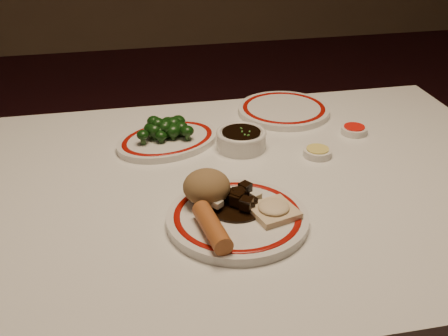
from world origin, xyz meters
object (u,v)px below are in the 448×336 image
(dining_table, at_px, (256,218))
(stirfry_heap, at_px, (237,201))
(main_plate, at_px, (237,218))
(broccoli_plate, at_px, (168,140))
(broccoli_pile, at_px, (166,128))
(fried_wonton, at_px, (274,210))
(rice_mound, at_px, (207,187))
(spring_roll, at_px, (212,227))
(soy_bowl, at_px, (241,140))

(dining_table, bearing_deg, stirfry_heap, -121.59)
(main_plate, bearing_deg, broccoli_plate, 103.75)
(broccoli_pile, bearing_deg, fried_wonton, -67.50)
(rice_mound, distance_m, broccoli_pile, 0.30)
(rice_mound, xyz_separation_m, spring_roll, (-0.01, -0.11, -0.02))
(rice_mound, height_order, fried_wonton, rice_mound)
(dining_table, xyz_separation_m, broccoli_plate, (-0.16, 0.21, 0.10))
(spring_roll, bearing_deg, dining_table, 47.77)
(dining_table, xyz_separation_m, rice_mound, (-0.12, -0.08, 0.14))
(spring_roll, xyz_separation_m, stirfry_heap, (0.06, 0.08, -0.00))
(main_plate, bearing_deg, rice_mound, 129.63)
(main_plate, distance_m, stirfry_heap, 0.04)
(rice_mound, height_order, stirfry_heap, rice_mound)
(fried_wonton, height_order, stirfry_heap, stirfry_heap)
(fried_wonton, xyz_separation_m, soy_bowl, (0.01, 0.31, -0.01))
(rice_mound, xyz_separation_m, soy_bowl, (0.12, 0.24, -0.03))
(dining_table, relative_size, rice_mound, 13.52)
(spring_roll, relative_size, fried_wonton, 1.30)
(rice_mound, distance_m, stirfry_heap, 0.06)
(main_plate, distance_m, broccoli_plate, 0.36)
(main_plate, xyz_separation_m, stirfry_heap, (0.01, 0.03, 0.02))
(rice_mound, relative_size, broccoli_pile, 0.68)
(main_plate, relative_size, rice_mound, 3.81)
(broccoli_plate, height_order, soy_bowl, soy_bowl)
(dining_table, relative_size, broccoli_pile, 9.17)
(spring_roll, bearing_deg, soy_bowl, 61.14)
(fried_wonton, relative_size, soy_bowl, 0.84)
(stirfry_heap, xyz_separation_m, soy_bowl, (0.07, 0.27, -0.01))
(main_plate, distance_m, broccoli_pile, 0.37)
(broccoli_pile, bearing_deg, broccoli_plate, -68.56)
(fried_wonton, height_order, broccoli_plate, fried_wonton)
(dining_table, bearing_deg, fried_wonton, -93.80)
(stirfry_heap, relative_size, broccoli_plate, 0.36)
(rice_mound, relative_size, stirfry_heap, 0.82)
(dining_table, height_order, fried_wonton, fried_wonton)
(main_plate, distance_m, rice_mound, 0.08)
(stirfry_heap, bearing_deg, dining_table, 58.41)
(stirfry_heap, bearing_deg, fried_wonton, -34.53)
(main_plate, xyz_separation_m, fried_wonton, (0.06, -0.01, 0.02))
(stirfry_heap, height_order, soy_bowl, stirfry_heap)
(stirfry_heap, xyz_separation_m, broccoli_pile, (-0.09, 0.33, 0.01))
(broccoli_plate, bearing_deg, stirfry_heap, -74.05)
(stirfry_heap, relative_size, soy_bowl, 0.96)
(main_plate, relative_size, soy_bowl, 3.00)
(rice_mound, bearing_deg, dining_table, 34.77)
(soy_bowl, bearing_deg, dining_table, -90.76)
(main_plate, relative_size, stirfry_heap, 3.13)
(dining_table, distance_m, stirfry_heap, 0.18)
(dining_table, relative_size, stirfry_heap, 11.11)
(main_plate, distance_m, soy_bowl, 0.30)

